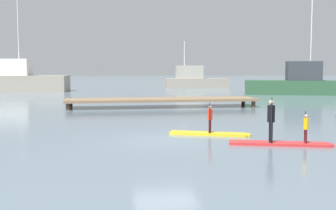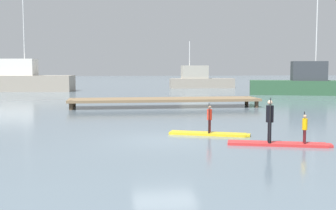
{
  "view_description": "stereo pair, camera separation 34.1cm",
  "coord_description": "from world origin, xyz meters",
  "px_view_note": "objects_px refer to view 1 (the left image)",
  "views": [
    {
      "loc": [
        -2.48,
        -16.53,
        2.86
      ],
      "look_at": [
        0.47,
        2.42,
        1.16
      ],
      "focal_mm": 46.01,
      "sensor_mm": 36.0,
      "label": 1
    },
    {
      "loc": [
        -2.15,
        -16.58,
        2.86
      ],
      "look_at": [
        0.47,
        2.42,
        1.16
      ],
      "focal_mm": 46.01,
      "sensor_mm": 36.0,
      "label": 2
    }
  ],
  "objects_px": {
    "paddleboard_near": "(210,134)",
    "motor_boat_small_navy": "(194,80)",
    "paddler_child_solo": "(210,117)",
    "paddleboard_far": "(280,144)",
    "fishing_boat_white_large": "(11,80)",
    "paddler_adult": "(271,118)",
    "paddler_child_front": "(306,127)",
    "fishing_boat_green_midground": "(295,83)"
  },
  "relations": [
    {
      "from": "paddleboard_far",
      "to": "paddler_adult",
      "type": "relative_size",
      "value": 2.25
    },
    {
      "from": "paddler_adult",
      "to": "motor_boat_small_navy",
      "type": "bearing_deg",
      "value": 81.42
    },
    {
      "from": "paddleboard_near",
      "to": "motor_boat_small_navy",
      "type": "xyz_separation_m",
      "value": [
        7.99,
        39.49,
        1.08
      ]
    },
    {
      "from": "paddleboard_near",
      "to": "fishing_boat_green_midground",
      "type": "xyz_separation_m",
      "value": [
        15.42,
        24.54,
        1.18
      ]
    },
    {
      "from": "paddleboard_far",
      "to": "paddler_child_front",
      "type": "xyz_separation_m",
      "value": [
        0.87,
        -0.25,
        0.63
      ]
    },
    {
      "from": "paddleboard_far",
      "to": "fishing_boat_white_large",
      "type": "height_order",
      "value": "fishing_boat_white_large"
    },
    {
      "from": "paddleboard_near",
      "to": "motor_boat_small_navy",
      "type": "height_order",
      "value": "motor_boat_small_navy"
    },
    {
      "from": "paddler_child_solo",
      "to": "paddler_child_front",
      "type": "bearing_deg",
      "value": -45.93
    },
    {
      "from": "motor_boat_small_navy",
      "to": "paddler_adult",
      "type": "bearing_deg",
      "value": -98.58
    },
    {
      "from": "paddleboard_near",
      "to": "fishing_boat_white_large",
      "type": "height_order",
      "value": "fishing_boat_white_large"
    },
    {
      "from": "motor_boat_small_navy",
      "to": "paddler_child_front",
      "type": "bearing_deg",
      "value": -96.93
    },
    {
      "from": "paddleboard_far",
      "to": "motor_boat_small_navy",
      "type": "bearing_deg",
      "value": 81.87
    },
    {
      "from": "paddleboard_far",
      "to": "paddler_adult",
      "type": "bearing_deg",
      "value": 164.09
    },
    {
      "from": "fishing_boat_white_large",
      "to": "motor_boat_small_navy",
      "type": "relative_size",
      "value": 1.56
    },
    {
      "from": "paddleboard_near",
      "to": "paddleboard_far",
      "type": "relative_size",
      "value": 0.9
    },
    {
      "from": "paddleboard_near",
      "to": "paddler_child_solo",
      "type": "distance_m",
      "value": 0.69
    },
    {
      "from": "fishing_boat_white_large",
      "to": "motor_boat_small_navy",
      "type": "bearing_deg",
      "value": 11.3
    },
    {
      "from": "paddler_child_solo",
      "to": "paddleboard_far",
      "type": "xyz_separation_m",
      "value": [
        1.97,
        -2.67,
        -0.69
      ]
    },
    {
      "from": "fishing_boat_green_midground",
      "to": "paddler_child_solo",
      "type": "bearing_deg",
      "value": -122.13
    },
    {
      "from": "paddleboard_near",
      "to": "fishing_boat_white_large",
      "type": "xyz_separation_m",
      "value": [
        -14.89,
        34.92,
        1.23
      ]
    },
    {
      "from": "paddler_child_solo",
      "to": "fishing_boat_green_midground",
      "type": "height_order",
      "value": "fishing_boat_green_midground"
    },
    {
      "from": "paddler_child_solo",
      "to": "paddler_child_front",
      "type": "relative_size",
      "value": 1.11
    },
    {
      "from": "paddler_adult",
      "to": "fishing_boat_white_large",
      "type": "distance_m",
      "value": 40.99
    },
    {
      "from": "paddler_adult",
      "to": "paddleboard_far",
      "type": "bearing_deg",
      "value": -15.91
    },
    {
      "from": "paddleboard_near",
      "to": "motor_boat_small_navy",
      "type": "relative_size",
      "value": 0.39
    },
    {
      "from": "paddleboard_far",
      "to": "fishing_boat_green_midground",
      "type": "height_order",
      "value": "fishing_boat_green_midground"
    },
    {
      "from": "paddler_child_solo",
      "to": "fishing_boat_white_large",
      "type": "relative_size",
      "value": 0.09
    },
    {
      "from": "paddler_child_front",
      "to": "paddleboard_near",
      "type": "bearing_deg",
      "value": 133.95
    },
    {
      "from": "paddleboard_near",
      "to": "paddler_adult",
      "type": "xyz_separation_m",
      "value": [
        1.64,
        -2.59,
        0.94
      ]
    },
    {
      "from": "fishing_boat_green_midground",
      "to": "motor_boat_small_navy",
      "type": "bearing_deg",
      "value": 116.44
    },
    {
      "from": "paddler_adult",
      "to": "paddler_child_front",
      "type": "relative_size",
      "value": 1.45
    },
    {
      "from": "paddleboard_far",
      "to": "fishing_boat_white_large",
      "type": "relative_size",
      "value": 0.28
    },
    {
      "from": "paddler_adult",
      "to": "motor_boat_small_navy",
      "type": "distance_m",
      "value": 42.56
    },
    {
      "from": "fishing_boat_white_large",
      "to": "motor_boat_small_navy",
      "type": "height_order",
      "value": "fishing_boat_white_large"
    },
    {
      "from": "fishing_boat_white_large",
      "to": "paddler_child_front",
      "type": "bearing_deg",
      "value": -64.91
    },
    {
      "from": "paddler_adult",
      "to": "paddler_child_front",
      "type": "bearing_deg",
      "value": -16.13
    },
    {
      "from": "paddleboard_near",
      "to": "fishing_boat_white_large",
      "type": "distance_m",
      "value": 37.98
    },
    {
      "from": "paddler_child_front",
      "to": "fishing_boat_white_large",
      "type": "height_order",
      "value": "fishing_boat_white_large"
    },
    {
      "from": "paddleboard_far",
      "to": "paddler_child_solo",
      "type": "bearing_deg",
      "value": 126.34
    },
    {
      "from": "paddler_child_front",
      "to": "fishing_boat_white_large",
      "type": "relative_size",
      "value": 0.08
    },
    {
      "from": "paddler_adult",
      "to": "paddler_child_solo",
      "type": "bearing_deg",
      "value": 122.42
    },
    {
      "from": "paddleboard_near",
      "to": "fishing_boat_white_large",
      "type": "bearing_deg",
      "value": 113.1
    }
  ]
}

